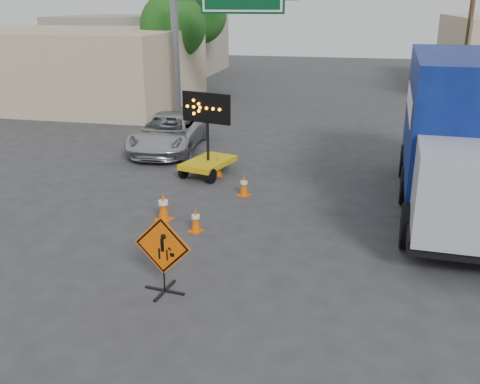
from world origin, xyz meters
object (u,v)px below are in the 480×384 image
(construction_sign, at_px, (163,253))
(arrow_board, at_px, (208,157))
(pickup_truck, at_px, (169,132))
(box_truck, at_px, (459,143))

(construction_sign, height_order, arrow_board, arrow_board)
(construction_sign, xyz_separation_m, arrow_board, (-1.23, 7.49, -0.23))
(pickup_truck, height_order, box_truck, box_truck)
(construction_sign, relative_size, arrow_board, 0.59)
(construction_sign, relative_size, pickup_truck, 0.32)
(arrow_board, bearing_deg, pickup_truck, 145.97)
(construction_sign, bearing_deg, box_truck, 51.93)
(construction_sign, height_order, box_truck, box_truck)
(arrow_board, height_order, box_truck, box_truck)
(box_truck, bearing_deg, pickup_truck, 159.77)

